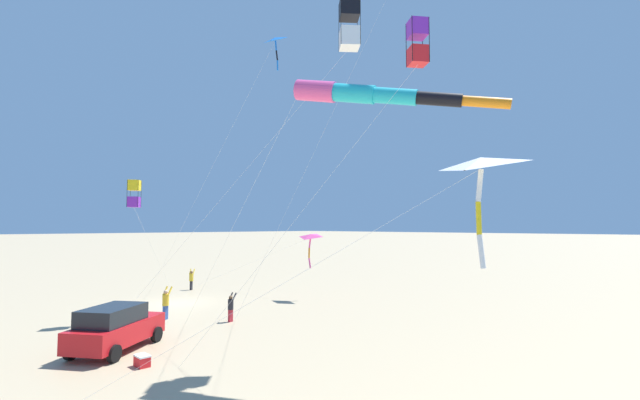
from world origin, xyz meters
name	(u,v)px	position (x,y,z in m)	size (l,w,h in m)	color
ground_plane	(176,303)	(0.00, 0.00, 0.00)	(600.00, 600.00, 0.00)	tan
parked_car	(116,327)	(8.52, -6.93, 0.95)	(3.97, 4.59, 1.85)	red
cooler_box	(142,361)	(11.27, -6.97, 0.21)	(0.62, 0.42, 0.42)	red
person_adult_flyer	(191,278)	(-4.70, 3.69, 0.92)	(0.59, 0.60, 1.68)	#232328
person_child_green_jacket	(231,306)	(7.34, -0.55, 0.84)	(0.40, 0.50, 1.53)	#B72833
person_child_grey_jacket	(166,302)	(4.30, -2.76, 0.97)	(0.56, 0.63, 1.78)	#335199
kite_box_red_high_left	(417,43)	(20.38, -2.73, 10.66)	(8.38, 3.77, 11.36)	purple
kite_box_rainbow_low_near	(349,24)	(15.16, 0.21, 14.04)	(12.87, 5.65, 15.15)	black
kite_delta_long_streamer_left	(310,237)	(5.22, 7.43, 4.36)	(13.18, 2.38, 4.71)	#EF4C93
kite_delta_small_distant	(480,166)	(21.78, -1.70, 6.88)	(9.73, 8.91, 7.28)	white
kite_windsock_purple_drifting	(366,94)	(17.39, -1.45, 10.02)	(15.78, 3.79, 10.89)	#EF4C93
kite_delta_teal_far_right	(275,41)	(5.81, 3.61, 17.28)	(13.36, 3.03, 17.69)	blue
kite_box_black_fish_shape	(134,194)	(3.08, -4.15, 6.93)	(7.15, 6.21, 7.70)	yellow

